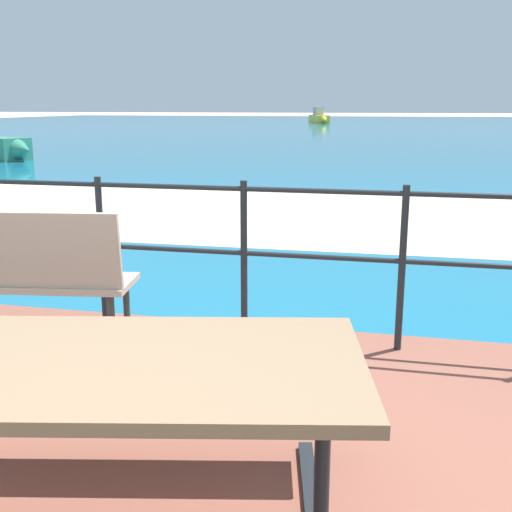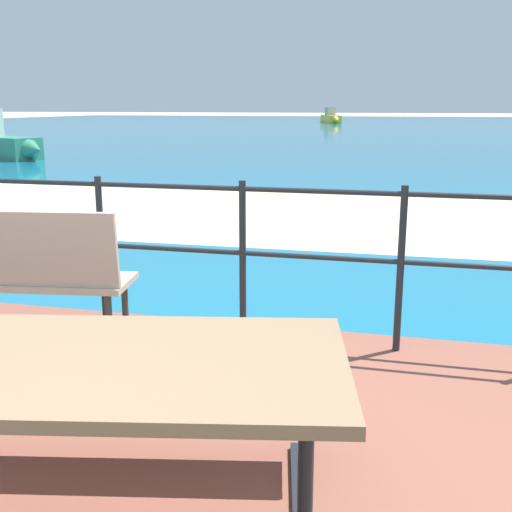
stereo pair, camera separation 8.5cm
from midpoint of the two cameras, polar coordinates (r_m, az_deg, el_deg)
The scene contains 5 objects.
sea_water at distance 41.41m, azimuth 12.68°, elevation 11.27°, with size 90.00×90.00×0.01m, color #196B8E.
beach_strip at distance 8.94m, azimuth 7.43°, elevation 3.70°, with size 54.00×4.59×0.01m, color beige.
picnic_table at distance 2.06m, azimuth -17.89°, elevation -13.19°, with size 2.13×1.86×0.74m.
railing_fence at distance 3.94m, azimuth -0.62°, elevation 1.24°, with size 5.94×0.04×1.03m.
boat_far at distance 55.33m, azimuth 6.92°, elevation 12.50°, with size 2.43×5.69×1.33m.
Camera 2 is at (1.00, -1.36, 1.54)m, focal length 43.61 mm.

